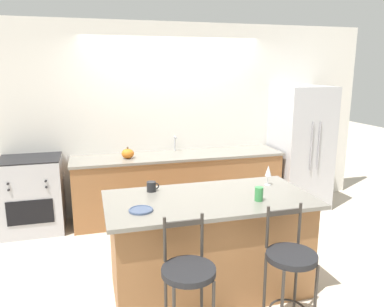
# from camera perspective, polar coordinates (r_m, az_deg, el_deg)

# --- Properties ---
(ground_plane) EXTENTS (18.00, 18.00, 0.00)m
(ground_plane) POSITION_cam_1_polar(r_m,az_deg,el_deg) (5.15, -0.98, -10.84)
(ground_plane) COLOR beige
(wall_back) EXTENTS (6.00, 0.07, 2.70)m
(wall_back) POSITION_cam_1_polar(r_m,az_deg,el_deg) (5.46, -2.95, 5.25)
(wall_back) COLOR silver
(wall_back) RESTS_ON ground_plane
(back_counter) EXTENTS (2.92, 0.70, 0.90)m
(back_counter) POSITION_cam_1_polar(r_m,az_deg,el_deg) (5.34, -2.05, -4.78)
(back_counter) COLOR #936038
(back_counter) RESTS_ON ground_plane
(sink_faucet) EXTENTS (0.02, 0.13, 0.22)m
(sink_faucet) POSITION_cam_1_polar(r_m,az_deg,el_deg) (5.39, -2.61, 1.81)
(sink_faucet) COLOR #ADAFB5
(sink_faucet) RESTS_ON back_counter
(kitchen_island) EXTENTS (1.89, 0.96, 0.92)m
(kitchen_island) POSITION_cam_1_polar(r_m,az_deg,el_deg) (3.61, 2.60, -13.55)
(kitchen_island) COLOR #936038
(kitchen_island) RESTS_ON ground_plane
(refrigerator) EXTENTS (0.74, 0.79, 1.82)m
(refrigerator) POSITION_cam_1_polar(r_m,az_deg,el_deg) (5.87, 16.10, 0.95)
(refrigerator) COLOR #BCBCC1
(refrigerator) RESTS_ON ground_plane
(oven_range) EXTENTS (0.75, 0.64, 0.97)m
(oven_range) POSITION_cam_1_polar(r_m,az_deg,el_deg) (5.25, -23.11, -5.79)
(oven_range) COLOR #B7B7BC
(oven_range) RESTS_ON ground_plane
(bar_stool_near) EXTENTS (0.39, 0.39, 1.04)m
(bar_stool_near) POSITION_cam_1_polar(r_m,az_deg,el_deg) (2.82, -0.55, -19.28)
(bar_stool_near) COLOR #332D28
(bar_stool_near) RESTS_ON ground_plane
(bar_stool_far) EXTENTS (0.39, 0.39, 1.04)m
(bar_stool_far) POSITION_cam_1_polar(r_m,az_deg,el_deg) (3.10, 14.73, -16.59)
(bar_stool_far) COLOR #332D28
(bar_stool_far) RESTS_ON ground_plane
(dinner_plate) EXTENTS (0.20, 0.20, 0.02)m
(dinner_plate) POSITION_cam_1_polar(r_m,az_deg,el_deg) (3.15, -7.79, -8.52)
(dinner_plate) COLOR #425170
(dinner_plate) RESTS_ON kitchen_island
(wine_glass) EXTENTS (0.06, 0.06, 0.20)m
(wine_glass) POSITION_cam_1_polar(r_m,az_deg,el_deg) (3.82, 11.55, -2.66)
(wine_glass) COLOR white
(wine_glass) RESTS_ON kitchen_island
(coffee_mug) EXTENTS (0.12, 0.09, 0.10)m
(coffee_mug) POSITION_cam_1_polar(r_m,az_deg,el_deg) (3.60, -6.19, -5.03)
(coffee_mug) COLOR #232326
(coffee_mug) RESTS_ON kitchen_island
(tumbler_cup) EXTENTS (0.07, 0.07, 0.13)m
(tumbler_cup) POSITION_cam_1_polar(r_m,az_deg,el_deg) (3.38, 10.16, -6.09)
(tumbler_cup) COLOR #3D934C
(tumbler_cup) RESTS_ON kitchen_island
(pumpkin_decoration) EXTENTS (0.17, 0.17, 0.15)m
(pumpkin_decoration) POSITION_cam_1_polar(r_m,az_deg,el_deg) (5.03, -9.76, -0.01)
(pumpkin_decoration) COLOR orange
(pumpkin_decoration) RESTS_ON back_counter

